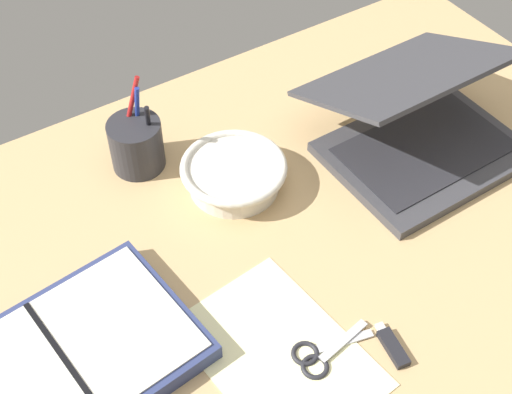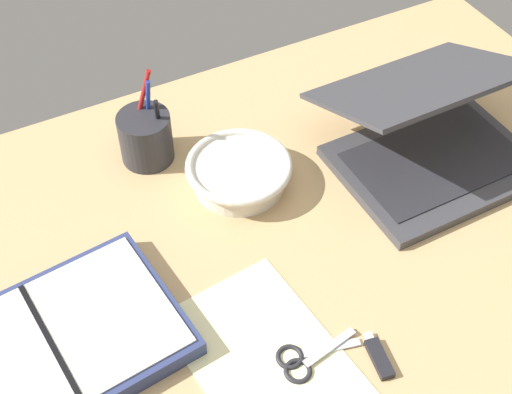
{
  "view_description": "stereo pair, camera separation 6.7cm",
  "coord_description": "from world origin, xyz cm",
  "views": [
    {
      "loc": [
        -40.25,
        -51.78,
        88.54
      ],
      "look_at": [
        -1.0,
        9.73,
        9.0
      ],
      "focal_mm": 50.0,
      "sensor_mm": 36.0,
      "label": 1
    },
    {
      "loc": [
        -34.46,
        -55.12,
        88.54
      ],
      "look_at": [
        -1.0,
        9.73,
        9.0
      ],
      "focal_mm": 50.0,
      "sensor_mm": 36.0,
      "label": 2
    }
  ],
  "objects": [
    {
      "name": "pen_cup",
      "position": [
        -10.23,
        32.58,
        6.6
      ],
      "size": [
        9.04,
        9.04,
        16.35
      ],
      "color": "#28282D",
      "rests_on": "desk_top"
    },
    {
      "name": "laptop",
      "position": [
        32.2,
        10.27,
        7.23
      ],
      "size": [
        32.51,
        31.56,
        18.24
      ],
      "rotation": [
        0.0,
        0.0,
        0.01
      ],
      "color": "#38383D",
      "rests_on": "desk_top"
    },
    {
      "name": "bowl",
      "position": [
        0.75,
        19.27,
        4.87
      ],
      "size": [
        17.65,
        17.65,
        5.1
      ],
      "color": "silver",
      "rests_on": "desk_top"
    },
    {
      "name": "planner",
      "position": [
        -35.99,
        2.25,
        3.55
      ],
      "size": [
        37.16,
        27.18,
        3.28
      ],
      "rotation": [
        0.0,
        0.0,
        0.11
      ],
      "color": "navy",
      "rests_on": "desk_top"
    },
    {
      "name": "desk_top",
      "position": [
        0.0,
        0.0,
        1.0
      ],
      "size": [
        140.0,
        100.0,
        2.0
      ],
      "primitive_type": "cube",
      "color": "tan",
      "rests_on": "ground"
    },
    {
      "name": "paper_sheet_front",
      "position": [
        -10.66,
        -11.19,
        2.08
      ],
      "size": [
        21.88,
        29.14,
        0.16
      ],
      "primitive_type": "cube",
      "rotation": [
        0.0,
        0.0,
        0.11
      ],
      "color": "#F4EFB2",
      "rests_on": "desk_top"
    },
    {
      "name": "scissors",
      "position": [
        -6.43,
        -14.44,
        2.33
      ],
      "size": [
        11.98,
        6.26,
        0.8
      ],
      "rotation": [
        0.0,
        0.0,
        -0.02
      ],
      "color": "#B7B7BC",
      "rests_on": "desk_top"
    },
    {
      "name": "usb_drive",
      "position": [
        3.01,
        -18.9,
        2.5
      ],
      "size": [
        2.99,
        7.37,
        1.0
      ],
      "rotation": [
        0.0,
        0.0,
        -0.17
      ],
      "color": "black",
      "rests_on": "desk_top"
    }
  ]
}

